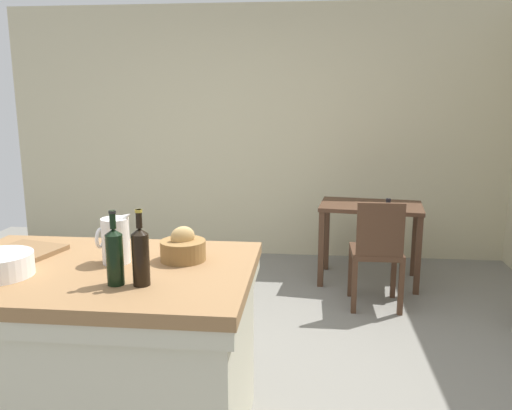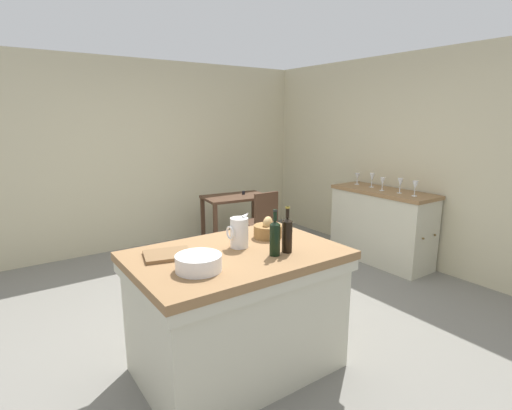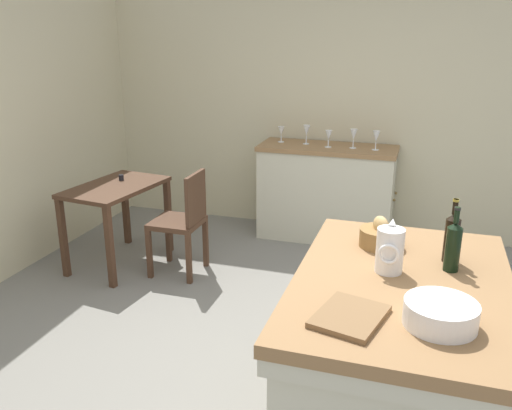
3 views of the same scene
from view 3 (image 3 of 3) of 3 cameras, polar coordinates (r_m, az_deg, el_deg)
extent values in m
plane|color=slate|center=(3.54, 2.82, -16.59)|extent=(6.76, 6.76, 0.00)
cube|color=beige|center=(5.51, 10.14, 10.43)|extent=(0.12, 5.20, 2.60)
cube|color=olive|center=(2.62, 15.14, -8.18)|extent=(1.45, 0.98, 0.06)
cube|color=beige|center=(2.65, 15.01, -9.54)|extent=(1.43, 0.96, 0.08)
cube|color=beige|center=(2.85, 14.36, -16.44)|extent=(1.37, 0.90, 0.85)
cube|color=olive|center=(5.27, 7.57, 5.94)|extent=(0.52, 1.32, 0.04)
cube|color=beige|center=(5.39, 7.37, 1.08)|extent=(0.49, 1.29, 0.89)
sphere|color=brown|center=(5.20, 14.34, 0.51)|extent=(0.03, 0.03, 0.03)
sphere|color=brown|center=(5.42, 14.51, 1.22)|extent=(0.03, 0.03, 0.03)
cube|color=#472D1E|center=(4.82, -14.60, 1.83)|extent=(0.96, 0.67, 0.04)
cube|color=#472D1E|center=(4.49, -15.13, -4.36)|extent=(0.06, 0.06, 0.69)
cube|color=#472D1E|center=(5.10, -9.22, -1.19)|extent=(0.06, 0.06, 0.69)
cube|color=#472D1E|center=(4.81, -19.64, -3.30)|extent=(0.06, 0.06, 0.69)
cube|color=#472D1E|center=(5.38, -13.56, -0.44)|extent=(0.06, 0.06, 0.69)
cylinder|color=black|center=(4.95, -14.00, 2.83)|extent=(0.04, 0.04, 0.05)
cube|color=#472D1E|center=(4.62, -8.33, -1.83)|extent=(0.40, 0.40, 0.04)
cube|color=#472D1E|center=(4.47, -6.38, 0.72)|extent=(0.36, 0.03, 0.42)
cube|color=#472D1E|center=(4.93, -9.20, -3.52)|extent=(0.04, 0.04, 0.43)
cube|color=#472D1E|center=(4.63, -11.17, -5.08)|extent=(0.04, 0.04, 0.43)
cube|color=#472D1E|center=(4.79, -5.32, -4.03)|extent=(0.04, 0.04, 0.43)
cube|color=#472D1E|center=(4.48, -7.09, -5.68)|extent=(0.04, 0.04, 0.43)
cylinder|color=white|center=(2.63, 13.90, -4.66)|extent=(0.13, 0.13, 0.22)
cone|color=white|center=(2.65, 14.19, -1.83)|extent=(0.07, 0.04, 0.06)
torus|color=white|center=(2.56, 13.79, -5.07)|extent=(0.02, 0.10, 0.10)
cylinder|color=white|center=(2.26, 18.85, -10.80)|extent=(0.29, 0.29, 0.10)
cylinder|color=olive|center=(2.94, 12.93, -3.37)|extent=(0.22, 0.22, 0.10)
ellipsoid|color=tan|center=(2.92, 13.03, -2.11)|extent=(0.14, 0.12, 0.10)
cube|color=brown|center=(2.23, 9.84, -11.48)|extent=(0.36, 0.31, 0.02)
cylinder|color=black|center=(2.83, 19.86, -3.54)|extent=(0.07, 0.07, 0.22)
cone|color=black|center=(2.79, 20.13, -1.19)|extent=(0.07, 0.07, 0.03)
cylinder|color=black|center=(2.78, 20.25, -0.18)|extent=(0.03, 0.03, 0.08)
cylinder|color=#B29933|center=(2.77, 20.32, 0.47)|extent=(0.03, 0.03, 0.01)
cylinder|color=black|center=(2.73, 20.00, -4.41)|extent=(0.07, 0.07, 0.22)
cone|color=black|center=(2.69, 20.28, -2.03)|extent=(0.07, 0.07, 0.03)
cylinder|color=black|center=(2.68, 20.39, -1.00)|extent=(0.03, 0.03, 0.08)
cylinder|color=black|center=(2.67, 20.47, -0.35)|extent=(0.03, 0.03, 0.01)
cylinder|color=white|center=(5.17, 12.45, 5.70)|extent=(0.06, 0.06, 0.00)
cylinder|color=white|center=(5.17, 12.48, 6.11)|extent=(0.01, 0.01, 0.07)
cone|color=white|center=(5.15, 12.55, 7.06)|extent=(0.07, 0.07, 0.10)
cylinder|color=white|center=(5.21, 10.16, 5.94)|extent=(0.06, 0.06, 0.00)
cylinder|color=white|center=(5.20, 10.18, 6.35)|extent=(0.01, 0.01, 0.07)
cone|color=white|center=(5.19, 10.24, 7.30)|extent=(0.07, 0.07, 0.10)
cylinder|color=white|center=(5.22, 7.60, 6.07)|extent=(0.06, 0.06, 0.00)
cylinder|color=white|center=(5.21, 7.61, 6.45)|extent=(0.01, 0.01, 0.07)
cone|color=white|center=(5.19, 7.65, 7.30)|extent=(0.07, 0.07, 0.09)
cylinder|color=white|center=(5.34, 5.30, 6.45)|extent=(0.06, 0.06, 0.00)
cylinder|color=white|center=(5.34, 5.31, 6.86)|extent=(0.01, 0.01, 0.07)
cone|color=white|center=(5.32, 5.34, 7.81)|extent=(0.07, 0.07, 0.11)
cylinder|color=white|center=(5.42, 2.66, 6.67)|extent=(0.06, 0.06, 0.00)
cylinder|color=white|center=(5.41, 2.66, 7.01)|extent=(0.01, 0.01, 0.06)
cone|color=white|center=(5.40, 2.67, 7.79)|extent=(0.07, 0.07, 0.09)
camera|label=1|loc=(3.99, 50.96, 6.83)|focal=36.52mm
camera|label=2|loc=(2.40, 82.28, -2.23)|focal=27.67mm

